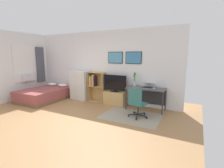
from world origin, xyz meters
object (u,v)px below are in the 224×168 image
at_px(desk, 147,92).
at_px(laptop, 148,86).
at_px(bed, 45,94).
at_px(television, 115,83).
at_px(dresser, 80,85).
at_px(tv_stand, 115,98).
at_px(computer_mouse, 154,88).
at_px(office_chair, 137,102).
at_px(bookshelf, 95,84).
at_px(bamboo_vase, 135,79).

bearing_deg(desk, laptop, 29.16).
distance_m(bed, television, 2.95).
xyz_separation_m(television, desk, (1.18, 0.01, -0.19)).
relative_size(dresser, tv_stand, 1.44).
height_order(television, computer_mouse, television).
relative_size(dresser, desk, 0.94).
relative_size(tv_stand, computer_mouse, 7.82).
relative_size(bed, dresser, 1.70).
bearing_deg(bed, computer_mouse, 7.00).
relative_size(tv_stand, laptop, 1.92).
distance_m(desk, computer_mouse, 0.33).
height_order(bed, tv_stand, bed).
bearing_deg(laptop, office_chair, -87.85).
height_order(bed, desk, desk).
xyz_separation_m(dresser, tv_stand, (1.60, 0.02, -0.35)).
bearing_deg(bookshelf, laptop, -1.18).
height_order(laptop, computer_mouse, laptop).
bearing_deg(office_chair, bamboo_vase, 122.84).
height_order(bed, bamboo_vase, bamboo_vase).
distance_m(tv_stand, bamboo_vase, 1.03).
bearing_deg(laptop, bookshelf, -175.25).
relative_size(bookshelf, television, 1.27).
xyz_separation_m(laptop, bamboo_vase, (-0.50, 0.05, 0.17)).
bearing_deg(television, office_chair, -37.24).
bearing_deg(television, bed, -164.92).
height_order(dresser, tv_stand, dresser).
relative_size(bed, laptop, 4.70).
bearing_deg(tv_stand, desk, -0.55).
height_order(tv_stand, television, television).
height_order(bed, dresser, dresser).
relative_size(desk, computer_mouse, 11.94).
distance_m(desk, laptop, 0.20).
bearing_deg(office_chair, dresser, 170.76).
height_order(television, desk, television).
bearing_deg(tv_stand, office_chair, -37.94).
bearing_deg(television, desk, 0.54).
bearing_deg(dresser, laptop, 0.54).
distance_m(bed, bookshelf, 2.12).
relative_size(bed, computer_mouse, 19.16).
bearing_deg(bookshelf, bed, -156.40).
bearing_deg(bed, dresser, 30.74).
bearing_deg(television, laptop, 1.58).
xyz_separation_m(dresser, bookshelf, (0.70, 0.07, 0.09)).
distance_m(dresser, computer_mouse, 3.05).
relative_size(bookshelf, computer_mouse, 11.02).
distance_m(television, office_chair, 1.49).
relative_size(desk, bamboo_vase, 2.63).
bearing_deg(bed, tv_stand, 13.81).
height_order(desk, computer_mouse, computer_mouse).
relative_size(television, laptop, 2.13).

